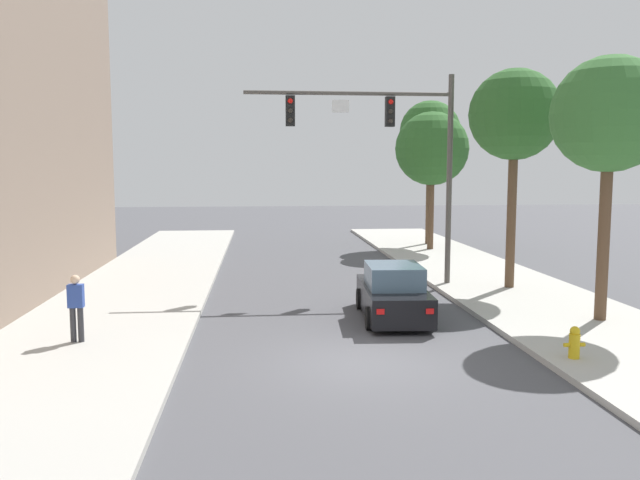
# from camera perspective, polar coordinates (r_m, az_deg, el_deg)

# --- Properties ---
(ground_plane) EXTENTS (120.00, 120.00, 0.00)m
(ground_plane) POSITION_cam_1_polar(r_m,az_deg,el_deg) (14.73, 3.65, -10.75)
(ground_plane) COLOR #4C4C51
(sidewalk_left) EXTENTS (5.00, 60.00, 0.15)m
(sidewalk_left) POSITION_cam_1_polar(r_m,az_deg,el_deg) (15.16, -21.86, -10.42)
(sidewalk_left) COLOR #B2AFA8
(sidewalk_left) RESTS_ON ground
(sidewalk_right) EXTENTS (5.00, 60.00, 0.15)m
(sidewalk_right) POSITION_cam_1_polar(r_m,az_deg,el_deg) (16.95, 26.19, -8.85)
(sidewalk_right) COLOR #B2AFA8
(sidewalk_right) RESTS_ON ground
(traffic_signal_mast) EXTENTS (7.46, 0.38, 7.50)m
(traffic_signal_mast) POSITION_cam_1_polar(r_m,az_deg,el_deg) (23.31, 6.33, 8.91)
(traffic_signal_mast) COLOR #514C47
(traffic_signal_mast) RESTS_ON sidewalk_right
(car_lead_black) EXTENTS (2.01, 4.32, 1.60)m
(car_lead_black) POSITION_cam_1_polar(r_m,az_deg,el_deg) (18.74, 6.48, -4.78)
(car_lead_black) COLOR black
(car_lead_black) RESTS_ON ground
(pedestrian_sidewalk_left_walker) EXTENTS (0.36, 0.22, 1.64)m
(pedestrian_sidewalk_left_walker) POSITION_cam_1_polar(r_m,az_deg,el_deg) (16.65, -20.78, -5.38)
(pedestrian_sidewalk_left_walker) COLOR #333338
(pedestrian_sidewalk_left_walker) RESTS_ON sidewalk_left
(fire_hydrant) EXTENTS (0.48, 0.24, 0.72)m
(fire_hydrant) POSITION_cam_1_polar(r_m,az_deg,el_deg) (15.45, 21.59, -8.42)
(fire_hydrant) COLOR gold
(fire_hydrant) RESTS_ON sidewalk_right
(street_tree_nearest) EXTENTS (3.13, 3.13, 7.19)m
(street_tree_nearest) POSITION_cam_1_polar(r_m,az_deg,el_deg) (19.25, 24.26, 9.98)
(street_tree_nearest) COLOR brown
(street_tree_nearest) RESTS_ON sidewalk_right
(street_tree_second) EXTENTS (3.14, 3.14, 7.59)m
(street_tree_second) POSITION_cam_1_polar(r_m,az_deg,el_deg) (23.52, 16.85, 10.45)
(street_tree_second) COLOR brown
(street_tree_second) RESTS_ON sidewalk_right
(street_tree_third) EXTENTS (3.77, 3.77, 7.07)m
(street_tree_third) POSITION_cam_1_polar(r_m,az_deg,el_deg) (33.83, 9.88, 7.94)
(street_tree_third) COLOR brown
(street_tree_third) RESTS_ON sidewalk_right
(street_tree_farthest) EXTENTS (3.31, 3.31, 7.88)m
(street_tree_farthest) POSITION_cam_1_polar(r_m,az_deg,el_deg) (36.32, 9.71, 9.41)
(street_tree_farthest) COLOR brown
(street_tree_farthest) RESTS_ON sidewalk_right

